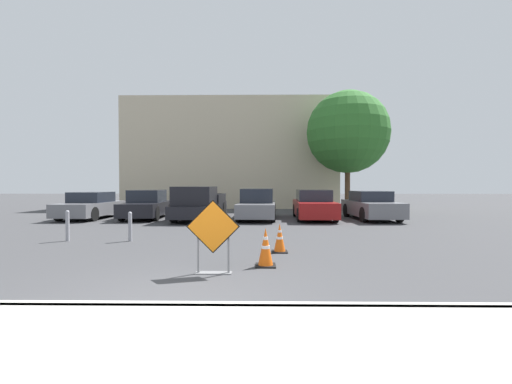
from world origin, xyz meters
TOP-DOWN VIEW (x-y plane):
  - ground_plane at (0.00, 10.00)m, footprint 96.00×96.00m
  - sidewalk_strip at (0.00, -1.09)m, footprint 25.87×2.19m
  - curb_lip at (0.00, 0.00)m, footprint 25.87×0.20m
  - road_closed_sign at (0.39, 2.02)m, footprint 1.03×0.20m
  - traffic_cone_nearest at (1.41, 2.67)m, footprint 0.42×0.42m
  - traffic_cone_second at (1.78, 4.15)m, footprint 0.39×0.39m
  - parked_car_nearest at (-7.27, 12.62)m, footprint 2.00×4.14m
  - parked_car_second at (-4.48, 12.76)m, footprint 1.94×4.30m
  - pickup_truck at (-1.69, 11.96)m, footprint 2.14×5.11m
  - parked_car_third at (1.13, 12.41)m, footprint 1.96×4.39m
  - parked_car_fourth at (3.93, 12.49)m, footprint 1.95×4.57m
  - parked_car_fifth at (6.73, 12.42)m, footprint 1.96×4.42m
  - bollard_nearest at (-2.65, 5.78)m, footprint 0.12×0.12m
  - bollard_second at (-4.56, 5.78)m, footprint 0.12×0.12m
  - building_facade_backdrop at (-0.91, 21.91)m, footprint 15.50×5.00m
  - street_tree_behind_lot at (6.71, 16.88)m, footprint 5.08×5.08m

SIDE VIEW (x-z plane):
  - ground_plane at x=0.00m, z-range 0.00..0.00m
  - sidewalk_strip at x=0.00m, z-range 0.00..0.14m
  - curb_lip at x=0.00m, z-range 0.00..0.14m
  - traffic_cone_second at x=1.78m, z-range -0.01..0.72m
  - traffic_cone_nearest at x=1.41m, z-range -0.01..0.80m
  - bollard_nearest at x=-2.65m, z-range 0.03..0.92m
  - bollard_second at x=-4.56m, z-range 0.03..0.96m
  - parked_car_nearest at x=-7.27m, z-range -0.04..1.29m
  - parked_car_fifth at x=6.73m, z-range -0.04..1.36m
  - parked_car_second at x=-4.48m, z-range -0.05..1.38m
  - parked_car_fourth at x=3.93m, z-range -0.05..1.40m
  - parked_car_third at x=1.13m, z-range -0.06..1.44m
  - pickup_truck at x=-1.69m, z-range -0.08..1.54m
  - road_closed_sign at x=0.39m, z-range 0.07..1.50m
  - building_facade_backdrop at x=-0.91m, z-range 0.00..7.95m
  - street_tree_behind_lot at x=6.71m, z-range 1.20..8.71m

